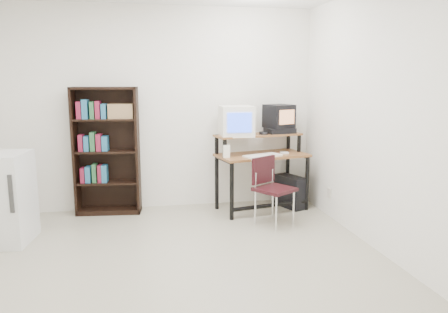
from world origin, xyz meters
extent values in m
cube|color=#B8B198|center=(0.00, 0.00, -0.01)|extent=(4.00, 4.00, 0.01)
cube|color=white|center=(0.00, 2.00, 1.30)|extent=(4.00, 0.01, 2.60)
cube|color=white|center=(0.00, -2.00, 1.30)|extent=(4.00, 0.01, 2.60)
cube|color=white|center=(2.00, 0.00, 1.30)|extent=(0.01, 4.00, 2.60)
cube|color=#915B2F|center=(1.25, 1.60, 0.72)|extent=(1.23, 0.78, 0.03)
cube|color=#915B2F|center=(1.23, 1.71, 0.97)|extent=(1.19, 0.56, 0.02)
cylinder|color=black|center=(0.78, 1.26, 0.36)|extent=(0.05, 0.05, 0.72)
cylinder|color=black|center=(1.82, 1.46, 0.36)|extent=(0.05, 0.05, 0.72)
cylinder|color=black|center=(0.68, 1.74, 0.49)|extent=(0.05, 0.05, 0.98)
cylinder|color=black|center=(1.72, 1.94, 0.49)|extent=(0.05, 0.05, 0.98)
cylinder|color=black|center=(1.30, 1.36, 0.12)|extent=(1.05, 0.26, 0.05)
cube|color=white|center=(0.92, 1.66, 1.16)|extent=(0.41, 0.41, 0.38)
cube|color=#2F54F9|center=(0.91, 1.45, 1.16)|extent=(0.30, 0.02, 0.24)
cube|color=black|center=(1.53, 1.75, 1.01)|extent=(0.39, 0.31, 0.08)
cube|color=black|center=(1.53, 1.79, 1.20)|extent=(0.41, 0.41, 0.30)
cube|color=tan|center=(1.58, 1.64, 1.20)|extent=(0.23, 0.10, 0.18)
cylinder|color=#26262B|center=(1.28, 1.65, 0.99)|extent=(0.14, 0.14, 0.05)
cube|color=white|center=(1.21, 1.43, 0.74)|extent=(0.51, 0.36, 0.03)
cube|color=black|center=(1.56, 1.57, 0.72)|extent=(0.24, 0.21, 0.01)
cube|color=white|center=(1.54, 1.57, 0.74)|extent=(0.10, 0.07, 0.03)
cube|color=white|center=(0.75, 1.46, 0.80)|extent=(0.08, 0.08, 0.17)
cube|color=black|center=(1.66, 1.63, 0.21)|extent=(0.35, 0.49, 0.42)
cube|color=black|center=(1.23, 1.00, 0.42)|extent=(0.54, 0.54, 0.04)
cube|color=black|center=(1.14, 1.15, 0.63)|extent=(0.33, 0.23, 0.32)
cylinder|color=silver|center=(1.19, 0.78, 0.20)|extent=(0.02, 0.02, 0.40)
cylinder|color=silver|center=(1.45, 0.95, 0.20)|extent=(0.02, 0.02, 0.40)
cylinder|color=silver|center=(1.02, 1.05, 0.20)|extent=(0.02, 0.02, 0.40)
cylinder|color=silver|center=(1.28, 1.22, 0.20)|extent=(0.02, 0.02, 0.40)
cube|color=black|center=(-1.08, 1.87, 0.80)|extent=(0.06, 0.27, 1.59)
cube|color=black|center=(-0.32, 1.79, 0.80)|extent=(0.06, 0.27, 1.59)
cube|color=black|center=(-0.68, 1.95, 0.80)|extent=(0.79, 0.11, 1.59)
cube|color=black|center=(-0.70, 1.83, 1.58)|extent=(0.82, 0.35, 0.03)
cube|color=black|center=(-0.70, 1.83, 0.03)|extent=(0.82, 0.35, 0.06)
cube|color=black|center=(-0.70, 1.83, 0.40)|extent=(0.76, 0.33, 0.03)
cube|color=black|center=(-0.70, 1.83, 0.80)|extent=(0.76, 0.33, 0.02)
cube|color=black|center=(-0.70, 1.83, 1.19)|extent=(0.76, 0.33, 0.02)
cube|color=olive|center=(-0.50, 1.81, 1.30)|extent=(0.32, 0.23, 0.18)
cube|color=white|center=(-1.72, 1.00, 0.47)|extent=(0.63, 0.63, 0.95)
cube|color=#333333|center=(-1.53, 0.69, 0.59)|extent=(0.04, 0.02, 0.38)
cube|color=beige|center=(1.99, 1.15, 0.30)|extent=(0.02, 0.08, 0.12)
camera|label=1|loc=(-0.30, -3.72, 1.69)|focal=35.00mm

